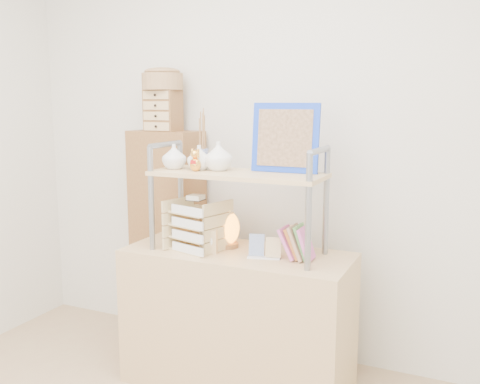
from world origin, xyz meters
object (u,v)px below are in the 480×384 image
(desk, at_px, (238,319))
(salt_lamp, at_px, (228,229))
(cabinet, at_px, (168,236))
(letter_tray, at_px, (197,228))

(desk, bearing_deg, salt_lamp, 145.25)
(cabinet, height_order, salt_lamp, cabinet)
(letter_tray, bearing_deg, desk, 15.00)
(cabinet, bearing_deg, letter_tray, -37.33)
(cabinet, bearing_deg, desk, -23.11)
(salt_lamp, bearing_deg, desk, -34.75)
(desk, relative_size, letter_tray, 4.03)
(desk, bearing_deg, cabinet, 150.90)
(letter_tray, height_order, salt_lamp, letter_tray)
(cabinet, xyz_separation_m, salt_lamp, (0.58, -0.31, 0.18))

